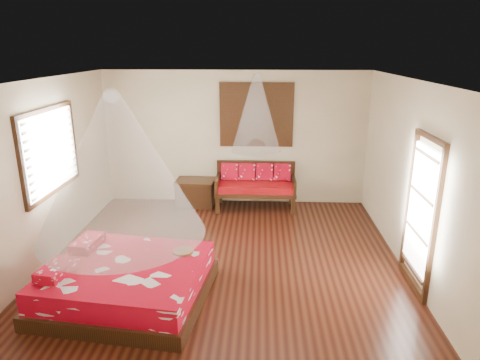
# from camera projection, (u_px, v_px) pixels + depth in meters

# --- Properties ---
(room) EXTENTS (5.54, 5.54, 2.84)m
(room) POSITION_uv_depth(u_px,v_px,m) (224.00, 176.00, 6.38)
(room) COLOR black
(room) RESTS_ON ground
(bed) EXTENTS (2.27, 2.10, 0.64)m
(bed) POSITION_uv_depth(u_px,v_px,m) (127.00, 281.00, 5.70)
(bed) COLOR black
(bed) RESTS_ON floor
(daybed) EXTENTS (1.65, 0.73, 0.94)m
(daybed) POSITION_uv_depth(u_px,v_px,m) (256.00, 184.00, 8.89)
(daybed) COLOR black
(daybed) RESTS_ON floor
(storage_chest) EXTENTS (0.84, 0.63, 0.56)m
(storage_chest) POSITION_uv_depth(u_px,v_px,m) (196.00, 192.00, 9.09)
(storage_chest) COLOR black
(storage_chest) RESTS_ON floor
(shutter_panel) EXTENTS (1.52, 0.06, 1.32)m
(shutter_panel) POSITION_uv_depth(u_px,v_px,m) (257.00, 115.00, 8.80)
(shutter_panel) COLOR black
(shutter_panel) RESTS_ON wall_back
(window_left) EXTENTS (0.10, 1.74, 1.34)m
(window_left) POSITION_uv_depth(u_px,v_px,m) (51.00, 151.00, 6.61)
(window_left) COLOR black
(window_left) RESTS_ON wall_left
(glazed_door) EXTENTS (0.08, 1.02, 2.16)m
(glazed_door) POSITION_uv_depth(u_px,v_px,m) (420.00, 215.00, 5.78)
(glazed_door) COLOR black
(glazed_door) RESTS_ON floor
(wine_tray) EXTENTS (0.29, 0.29, 0.23)m
(wine_tray) POSITION_uv_depth(u_px,v_px,m) (183.00, 248.00, 5.95)
(wine_tray) COLOR brown
(wine_tray) RESTS_ON bed
(mosquito_net_main) EXTENTS (2.10, 2.10, 1.80)m
(mosquito_net_main) POSITION_uv_depth(u_px,v_px,m) (118.00, 166.00, 5.22)
(mosquito_net_main) COLOR white
(mosquito_net_main) RESTS_ON ceiling
(mosquito_net_daybed) EXTENTS (0.98, 0.98, 1.50)m
(mosquito_net_daybed) POSITION_uv_depth(u_px,v_px,m) (256.00, 113.00, 8.33)
(mosquito_net_daybed) COLOR white
(mosquito_net_daybed) RESTS_ON ceiling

